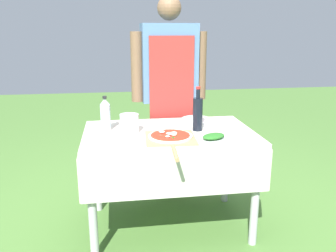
{
  "coord_description": "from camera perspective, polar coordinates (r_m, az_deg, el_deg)",
  "views": [
    {
      "loc": [
        -0.36,
        -2.37,
        1.43
      ],
      "look_at": [
        -0.01,
        0.0,
        0.78
      ],
      "focal_mm": 38.0,
      "sensor_mm": 36.0,
      "label": 1
    }
  ],
  "objects": [
    {
      "name": "herb_container",
      "position": [
        2.32,
        7.33,
        -1.73
      ],
      "size": [
        0.23,
        0.2,
        0.04
      ],
      "rotation": [
        0.0,
        0.0,
        0.47
      ],
      "color": "silver",
      "rests_on": "prep_table"
    },
    {
      "name": "prep_table",
      "position": [
        2.53,
        0.16,
        -3.25
      ],
      "size": [
        1.2,
        0.78,
        0.74
      ],
      "color": "beige",
      "rests_on": "ground"
    },
    {
      "name": "water_bottle",
      "position": [
        2.53,
        -10.02,
        1.83
      ],
      "size": [
        0.07,
        0.07,
        0.25
      ],
      "color": "silver",
      "rests_on": "prep_table"
    },
    {
      "name": "ground_plane",
      "position": [
        2.79,
        0.15,
        -15.58
      ],
      "size": [
        12.0,
        12.0,
        0.0
      ],
      "primitive_type": "plane",
      "color": "#517F38"
    },
    {
      "name": "pizza_on_peel",
      "position": [
        2.31,
        0.41,
        -1.85
      ],
      "size": [
        0.34,
        0.58,
        0.05
      ],
      "rotation": [
        0.0,
        0.0,
        -0.06
      ],
      "color": "tan",
      "rests_on": "prep_table"
    },
    {
      "name": "oil_bottle",
      "position": [
        2.5,
        4.78,
        2.06
      ],
      "size": [
        0.07,
        0.07,
        0.31
      ],
      "color": "black",
      "rests_on": "prep_table"
    },
    {
      "name": "mixing_tub",
      "position": [
        2.47,
        -6.21,
        0.41
      ],
      "size": [
        0.13,
        0.13,
        0.13
      ],
      "primitive_type": "cylinder",
      "color": "silver",
      "rests_on": "prep_table"
    },
    {
      "name": "person_cook",
      "position": [
        3.0,
        0.2,
        6.95
      ],
      "size": [
        0.63,
        0.23,
        1.69
      ],
      "rotation": [
        0.0,
        0.0,
        3.19
      ],
      "color": "#70604C",
      "rests_on": "ground"
    },
    {
      "name": "plate_stack",
      "position": [
        2.73,
        4.52,
        0.86
      ],
      "size": [
        0.23,
        0.23,
        0.03
      ],
      "color": "white",
      "rests_on": "prep_table"
    }
  ]
}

